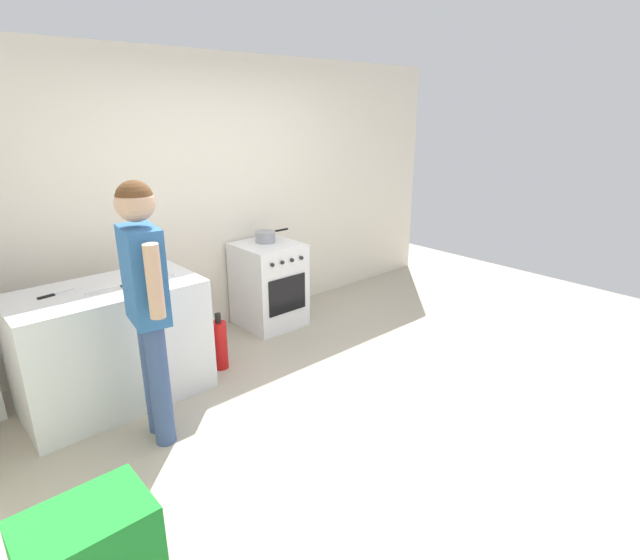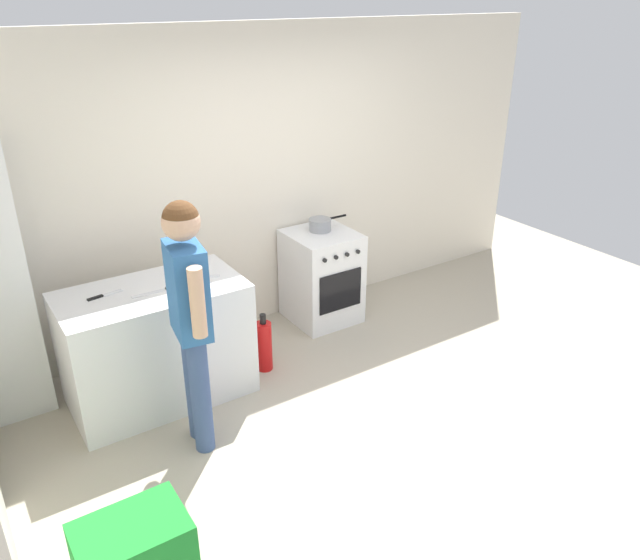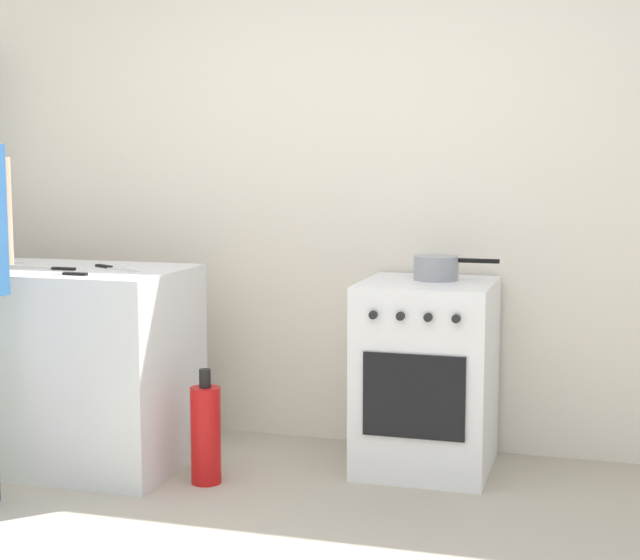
# 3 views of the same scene
# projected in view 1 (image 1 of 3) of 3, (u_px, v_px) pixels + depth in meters

# --- Properties ---
(ground_plane) EXTENTS (8.00, 8.00, 0.00)m
(ground_plane) POSITION_uv_depth(u_px,v_px,m) (355.00, 398.00, 3.84)
(ground_plane) COLOR #ADA38E
(back_wall) EXTENTS (6.00, 0.10, 2.60)m
(back_wall) POSITION_uv_depth(u_px,v_px,m) (213.00, 197.00, 4.79)
(back_wall) COLOR silver
(back_wall) RESTS_ON ground
(counter_unit) EXTENTS (1.30, 0.70, 0.90)m
(counter_unit) POSITION_uv_depth(u_px,v_px,m) (113.00, 345.00, 3.69)
(counter_unit) COLOR silver
(counter_unit) RESTS_ON ground
(oven_left) EXTENTS (0.58, 0.62, 0.85)m
(oven_left) POSITION_uv_depth(u_px,v_px,m) (269.00, 284.00, 5.03)
(oven_left) COLOR white
(oven_left) RESTS_ON ground
(pot) EXTENTS (0.38, 0.20, 0.11)m
(pot) POSITION_uv_depth(u_px,v_px,m) (266.00, 237.00, 4.94)
(pot) COLOR gray
(pot) RESTS_ON oven_left
(knife_utility) EXTENTS (0.25, 0.07, 0.01)m
(knife_utility) POSITION_uv_depth(u_px,v_px,m) (55.00, 294.00, 3.40)
(knife_utility) COLOR silver
(knife_utility) RESTS_ON counter_unit
(knife_bread) EXTENTS (0.35, 0.04, 0.01)m
(knife_bread) POSITION_uv_depth(u_px,v_px,m) (113.00, 288.00, 3.52)
(knife_bread) COLOR silver
(knife_bread) RESTS_ON counter_unit
(knife_carving) EXTENTS (0.30, 0.19, 0.01)m
(knife_carving) POSITION_uv_depth(u_px,v_px,m) (150.00, 276.00, 3.78)
(knife_carving) COLOR silver
(knife_carving) RESTS_ON counter_unit
(knife_paring) EXTENTS (0.21, 0.03, 0.01)m
(knife_paring) POSITION_uv_depth(u_px,v_px,m) (154.00, 287.00, 3.55)
(knife_paring) COLOR silver
(knife_paring) RESTS_ON counter_unit
(person) EXTENTS (0.25, 0.56, 1.72)m
(person) POSITION_uv_depth(u_px,v_px,m) (146.00, 291.00, 3.06)
(person) COLOR #384C7A
(person) RESTS_ON ground
(fire_extinguisher) EXTENTS (0.13, 0.13, 0.50)m
(fire_extinguisher) POSITION_uv_depth(u_px,v_px,m) (220.00, 345.00, 4.22)
(fire_extinguisher) COLOR red
(fire_extinguisher) RESTS_ON ground
(recycling_crate_upper) EXTENTS (0.52, 0.36, 0.28)m
(recycling_crate_upper) POSITION_uv_depth(u_px,v_px,m) (87.00, 542.00, 2.05)
(recycling_crate_upper) COLOR #1E842D
(recycling_crate_upper) RESTS_ON recycling_crate_lower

